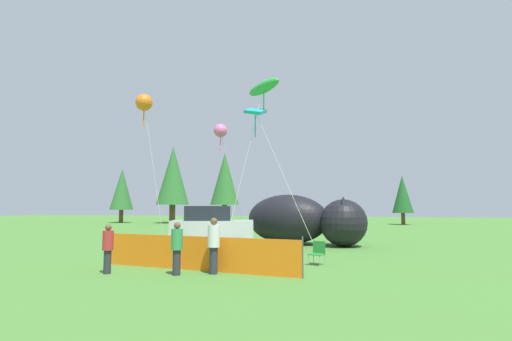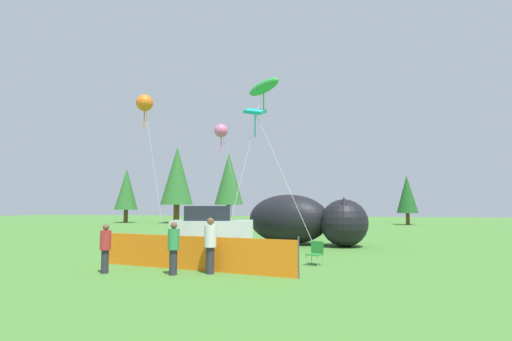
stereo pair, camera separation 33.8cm
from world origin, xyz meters
The scene contains 16 objects.
ground_plane centered at (0.00, 0.00, 0.00)m, with size 120.00×120.00×0.00m, color #477F33.
parked_car centered at (-1.61, 2.93, 1.08)m, with size 4.33×2.54×2.21m.
folding_chair centered at (3.79, -0.85, 0.49)m, with size 0.69×0.69×0.88m.
inflatable_cat centered at (2.60, 6.61, 1.32)m, with size 7.22×4.29×2.86m.
safety_fence centered at (-0.38, -3.00, 0.59)m, with size 7.71×1.68×1.30m.
spectator_in_white_shirt centered at (0.50, -3.58, 1.01)m, with size 0.40×0.40×1.85m.
spectator_in_blue_shirt centered at (-2.98, -4.21, 0.89)m, with size 0.35×0.35×1.63m.
spectator_in_green_shirt centered at (-0.62, -4.03, 0.93)m, with size 0.37×0.37×1.71m.
kite_teal_diamond centered at (0.68, 2.84, 6.80)m, with size 3.53×1.01×7.24m.
kite_pink_octopus centered at (-1.87, 5.27, 6.46)m, with size 1.53×2.55×6.88m.
kite_green_fish centered at (1.01, 3.13, 8.21)m, with size 2.94×1.99×8.71m.
kite_orange_flower centered at (-5.23, 2.52, 7.57)m, with size 1.40×1.27×8.04m.
horizon_tree_east centered at (-21.65, 29.32, 4.15)m, with size 2.84×2.84×6.77m.
horizon_tree_west centered at (-10.18, 36.02, 5.72)m, with size 3.91×3.91×9.32m.
horizon_tree_mid centered at (-14.99, 29.58, 5.78)m, with size 3.94×3.94×9.41m.
horizon_tree_northeast centered at (12.03, 31.04, 3.40)m, with size 2.32×2.32×5.53m.
Camera 1 is at (4.45, -16.44, 2.30)m, focal length 28.00 mm.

